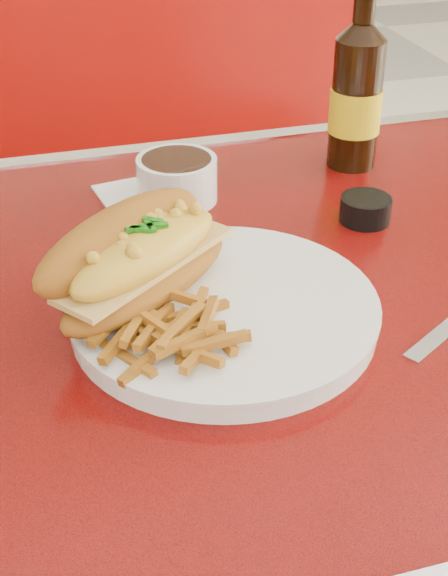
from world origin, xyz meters
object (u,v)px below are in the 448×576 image
object	(u,v)px
dinner_plate	(224,311)
beer_bottle	(357,92)
diner_table	(211,406)
mac_hoagie	(137,257)
gravy_ramekin	(177,178)
sauce_cup_right	(366,208)
fork	(236,260)
booth_bench_far	(117,282)

from	to	relation	value
dinner_plate	beer_bottle	distance (m)	0.44
diner_table	dinner_plate	size ratio (longest dim) A/B	3.24
mac_hoagie	gravy_ramekin	xyz separation A→B (m)	(0.10, 0.24, -0.03)
diner_table	mac_hoagie	xyz separation A→B (m)	(-0.08, -0.02, 0.23)
diner_table	sauce_cup_right	size ratio (longest dim) A/B	15.56
mac_hoagie	gravy_ramekin	world-z (taller)	mac_hoagie
sauce_cup_right	fork	bearing A→B (deg)	-156.77
booth_bench_far	dinner_plate	distance (m)	1.00
diner_table	mac_hoagie	bearing A→B (deg)	-168.33
mac_hoagie	fork	size ratio (longest dim) A/B	1.78
fork	beer_bottle	world-z (taller)	beer_bottle
dinner_plate	fork	world-z (taller)	same
booth_bench_far	fork	world-z (taller)	booth_bench_far
gravy_ramekin	sauce_cup_right	bearing A→B (deg)	-29.91
mac_hoagie	gravy_ramekin	distance (m)	0.26
diner_table	gravy_ramekin	bearing A→B (deg)	85.70
beer_bottle	dinner_plate	bearing A→B (deg)	-130.86
booth_bench_far	fork	distance (m)	0.94
diner_table	dinner_plate	bearing A→B (deg)	-90.55
booth_bench_far	dinner_plate	world-z (taller)	booth_bench_far
booth_bench_far	dinner_plate	size ratio (longest dim) A/B	3.16
diner_table	sauce_cup_right	world-z (taller)	sauce_cup_right
booth_bench_far	sauce_cup_right	distance (m)	0.90
gravy_ramekin	booth_bench_far	bearing A→B (deg)	91.65
sauce_cup_right	gravy_ramekin	bearing A→B (deg)	150.09
booth_bench_far	mac_hoagie	xyz separation A→B (m)	(-0.08, -0.83, 0.55)
sauce_cup_right	mac_hoagie	bearing A→B (deg)	-158.58
mac_hoagie	fork	bearing A→B (deg)	-19.22
sauce_cup_right	booth_bench_far	bearing A→B (deg)	107.76
mac_hoagie	booth_bench_far	bearing A→B (deg)	47.12
mac_hoagie	sauce_cup_right	size ratio (longest dim) A/B	3.16
diner_table	dinner_plate	xyz separation A→B (m)	(-0.00, -0.06, 0.17)
gravy_ramekin	sauce_cup_right	xyz separation A→B (m)	(0.21, -0.12, -0.01)
booth_bench_far	sauce_cup_right	world-z (taller)	booth_bench_far
fork	beer_bottle	size ratio (longest dim) A/B	0.50
fork	sauce_cup_right	xyz separation A→B (m)	(0.19, 0.08, -0.00)
dinner_plate	fork	distance (m)	0.09
mac_hoagie	sauce_cup_right	xyz separation A→B (m)	(0.30, 0.12, -0.05)
dinner_plate	gravy_ramekin	size ratio (longest dim) A/B	3.25
booth_bench_far	mac_hoagie	bearing A→B (deg)	-95.42
dinner_plate	mac_hoagie	world-z (taller)	mac_hoagie
diner_table	sauce_cup_right	bearing A→B (deg)	24.54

